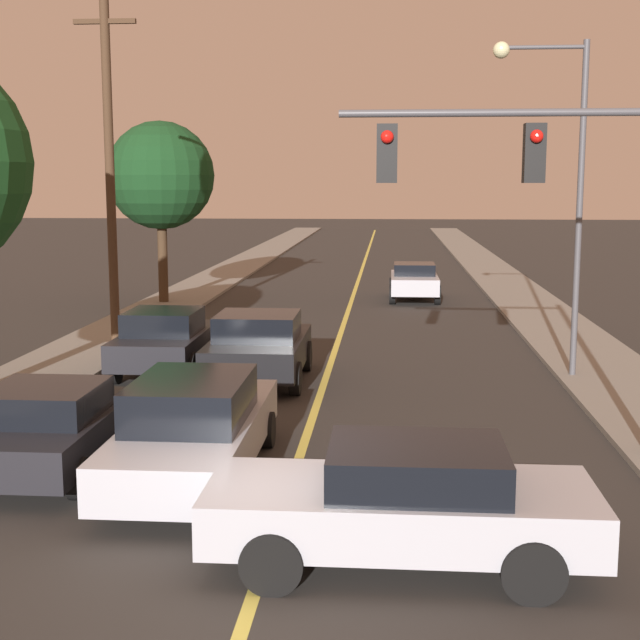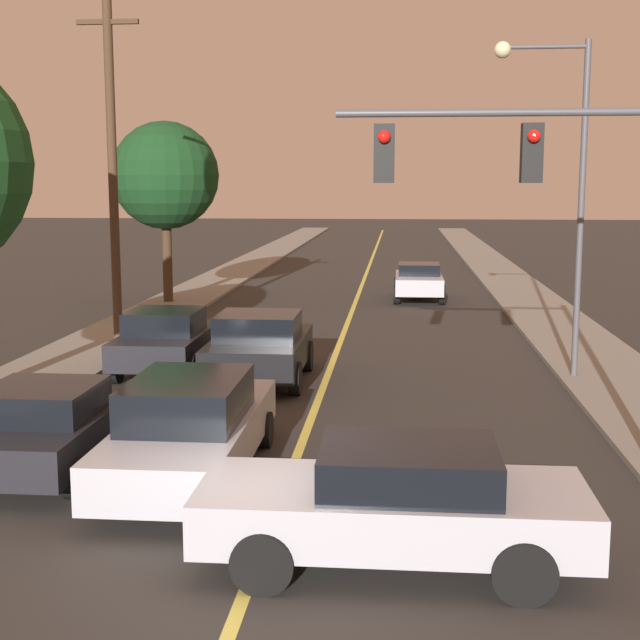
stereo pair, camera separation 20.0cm
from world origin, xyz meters
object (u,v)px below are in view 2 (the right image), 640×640
object	(u,v)px
utility_pole_left	(113,170)
car_near_lane_second	(259,346)
car_outer_lane_front	(46,426)
streetlamp_right	(561,164)
car_near_lane_front	(191,427)
traffic_signal_mast	(550,199)
car_far_oncoming	(419,281)
car_outer_lane_second	(167,340)
tree_left_far	(165,176)
car_crossing_right	(396,503)

from	to	relation	value
utility_pole_left	car_near_lane_second	bearing A→B (deg)	-38.99
car_outer_lane_front	streetlamp_right	bearing A→B (deg)	39.32
car_near_lane_front	car_near_lane_second	size ratio (longest dim) A/B	1.30
traffic_signal_mast	utility_pole_left	bearing A→B (deg)	138.17
car_far_oncoming	traffic_signal_mast	distance (m)	19.84
car_outer_lane_second	streetlamp_right	xyz separation A→B (m)	(8.83, 0.10, 4.02)
car_far_oncoming	utility_pole_left	size ratio (longest dim) A/B	0.43
car_far_oncoming	streetlamp_right	world-z (taller)	streetlamp_right
car_outer_lane_front	car_near_lane_second	bearing A→B (deg)	70.35
car_near_lane_second	car_outer_lane_second	distance (m)	2.40
streetlamp_right	tree_left_far	bearing A→B (deg)	135.82
car_near_lane_front	car_outer_lane_front	distance (m)	2.29
car_outer_lane_second	traffic_signal_mast	world-z (taller)	traffic_signal_mast
car_near_lane_second	car_crossing_right	world-z (taller)	car_near_lane_second
traffic_signal_mast	car_near_lane_second	bearing A→B (deg)	136.04
car_near_lane_second	car_crossing_right	distance (m)	9.87
car_crossing_right	traffic_signal_mast	xyz separation A→B (m)	(2.28, 4.22, 3.38)
car_near_lane_front	car_outer_lane_second	bearing A→B (deg)	107.52
car_outer_lane_second	streetlamp_right	distance (m)	9.70
car_near_lane_front	streetlamp_right	bearing A→B (deg)	48.38
car_outer_lane_front	tree_left_far	size ratio (longest dim) A/B	0.59
car_near_lane_second	tree_left_far	world-z (taller)	tree_left_far
car_outer_lane_front	utility_pole_left	world-z (taller)	utility_pole_left
car_near_lane_front	traffic_signal_mast	bearing A→B (deg)	14.41
car_far_oncoming	car_outer_lane_front	bearing A→B (deg)	73.63
tree_left_far	car_near_lane_front	bearing A→B (deg)	-74.29
utility_pole_left	car_far_oncoming	bearing A→B (deg)	52.97
car_near_lane_front	car_near_lane_second	bearing A→B (deg)	90.00
car_near_lane_front	tree_left_far	distance (m)	19.97
traffic_signal_mast	tree_left_far	xyz separation A→B (m)	(-10.66, 17.49, 0.49)
car_outer_lane_front	tree_left_far	distance (m)	19.38
car_near_lane_second	car_outer_lane_second	size ratio (longest dim) A/B	1.03
streetlamp_right	car_near_lane_second	bearing A→B (deg)	-172.88
car_near_lane_second	traffic_signal_mast	bearing A→B (deg)	-43.96
car_outer_lane_front	utility_pole_left	size ratio (longest dim) A/B	0.43
car_outer_lane_front	car_crossing_right	size ratio (longest dim) A/B	0.86
car_crossing_right	traffic_signal_mast	distance (m)	5.87
car_near_lane_second	tree_left_far	bearing A→B (deg)	113.29
car_crossing_right	streetlamp_right	size ratio (longest dim) A/B	0.61
car_outer_lane_second	car_crossing_right	size ratio (longest dim) A/B	0.86
car_near_lane_second	streetlamp_right	bearing A→B (deg)	7.12
streetlamp_right	tree_left_far	world-z (taller)	streetlamp_right
car_far_oncoming	car_crossing_right	xyz separation A→B (m)	(-0.73, -23.70, 0.01)
streetlamp_right	tree_left_far	distance (m)	16.52
utility_pole_left	tree_left_far	world-z (taller)	utility_pole_left
car_near_lane_second	car_far_oncoming	bearing A→B (deg)	75.14
car_near_lane_front	car_far_oncoming	distance (m)	21.20
utility_pole_left	streetlamp_right	bearing A→B (deg)	-13.94
car_near_lane_second	traffic_signal_mast	xyz separation A→B (m)	(5.35, -5.16, 3.33)
traffic_signal_mast	utility_pole_left	size ratio (longest dim) A/B	0.63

